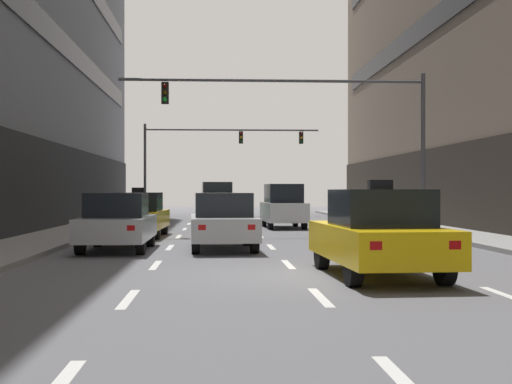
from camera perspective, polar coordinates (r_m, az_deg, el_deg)
name	(u,v)px	position (r m, az deg, el deg)	size (l,w,h in m)	color
ground_plane	(298,275)	(14.30, 3.49, -6.80)	(120.00, 120.00, 0.00)	slate
lane_stripe_l1_s3	(128,299)	(11.31, -10.43, -8.62)	(0.16, 2.00, 0.01)	silver
lane_stripe_l1_s4	(156,265)	(16.25, -8.24, -5.96)	(0.16, 2.00, 0.01)	silver
lane_stripe_l1_s5	(170,247)	(21.21, -7.08, -4.53)	(0.16, 2.00, 0.01)	silver
lane_stripe_l1_s6	(179,236)	(26.19, -6.36, -3.65)	(0.16, 2.00, 0.01)	silver
lane_stripe_l1_s7	(185,229)	(31.18, -5.88, -3.04)	(0.16, 2.00, 0.01)	silver
lane_stripe_l1_s8	(189,224)	(36.17, -5.53, -2.61)	(0.16, 2.00, 0.01)	silver
lane_stripe_l1_s9	(192,220)	(41.16, -5.26, -2.28)	(0.16, 2.00, 0.01)	silver
lane_stripe_l1_s10	(195,217)	(46.15, -5.05, -2.02)	(0.16, 2.00, 0.01)	silver
lane_stripe_l2_s2	(405,383)	(6.56, 12.14, -15.08)	(0.16, 2.00, 0.01)	silver
lane_stripe_l2_s3	(320,297)	(11.36, 5.31, -8.59)	(0.16, 2.00, 0.01)	silver
lane_stripe_l2_s4	(288,264)	(16.28, 2.65, -5.94)	(0.16, 2.00, 0.01)	silver
lane_stripe_l2_s5	(271,247)	(21.23, 1.24, -4.53)	(0.16, 2.00, 0.01)	silver
lane_stripe_l2_s6	(260,236)	(26.21, 0.37, -3.64)	(0.16, 2.00, 0.01)	silver
lane_stripe_l2_s7	(253,229)	(31.19, -0.23, -3.04)	(0.16, 2.00, 0.01)	silver
lane_stripe_l2_s8	(248,224)	(36.18, -0.66, -2.61)	(0.16, 2.00, 0.01)	silver
lane_stripe_l2_s9	(244,220)	(41.17, -0.98, -2.28)	(0.16, 2.00, 0.01)	silver
lane_stripe_l2_s10	(241,216)	(46.16, -1.24, -2.02)	(0.16, 2.00, 0.01)	silver
lane_stripe_l3_s3	(507,295)	(12.20, 19.87, -7.99)	(0.16, 2.00, 0.01)	silver
lane_stripe_l3_s4	(418,263)	(16.87, 13.13, -5.73)	(0.16, 2.00, 0.01)	silver
lane_stripe_l3_s5	(370,246)	(21.70, 9.37, -4.43)	(0.16, 2.00, 0.01)	silver
lane_stripe_l3_s6	(341,236)	(26.58, 7.00, -3.59)	(0.16, 2.00, 0.01)	silver
lane_stripe_l3_s7	(321,229)	(31.51, 5.36, -3.01)	(0.16, 2.00, 0.01)	silver
lane_stripe_l3_s8	(307,223)	(36.45, 4.17, -2.59)	(0.16, 2.00, 0.01)	silver
lane_stripe_l3_s9	(296,219)	(41.41, 3.27, -2.26)	(0.16, 2.00, 0.01)	silver
lane_stripe_l3_s10	(287,216)	(46.37, 2.56, -2.01)	(0.16, 2.00, 0.01)	silver
car_driving_0	(217,201)	(40.47, -3.25, -0.76)	(2.12, 4.65, 2.21)	black
car_driving_1	(223,222)	(20.27, -2.73, -2.45)	(2.01, 4.48, 1.66)	black
taxi_driving_2	(139,215)	(26.11, -9.60, -1.87)	(1.99, 4.47, 1.83)	black
taxi_driving_3	(378,234)	(14.09, 9.99, -3.39)	(2.15, 4.74, 1.94)	black
car_driving_4	(219,211)	(30.61, -3.05, -1.60)	(1.90, 4.38, 1.63)	black
car_driving_5	(118,222)	(20.26, -11.29, -2.45)	(1.87, 4.42, 1.66)	black
car_driving_6	(283,206)	(32.02, 2.26, -1.17)	(1.92, 4.25, 2.02)	black
traffic_signal_0	(324,115)	(27.60, 5.64, 6.29)	(12.08, 0.35, 6.23)	#4C4C51
traffic_signal_1	(209,147)	(48.19, -3.85, 3.70)	(12.10, 0.34, 6.18)	#4C4C51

